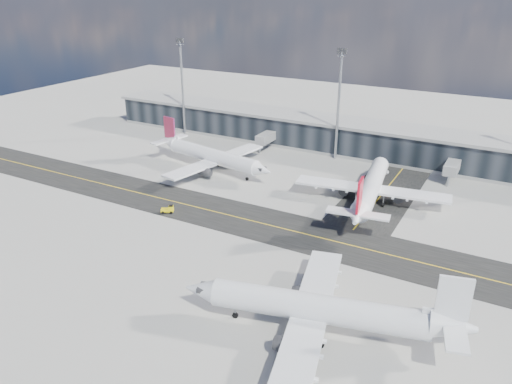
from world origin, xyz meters
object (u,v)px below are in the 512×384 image
airliner_near (322,309)px  baggage_tug (168,209)px  service_van (382,169)px  airliner_af (211,156)px  airliner_redtail (371,188)px

airliner_near → baggage_tug: bearing=50.6°
airliner_near → service_van: bearing=-4.9°
airliner_af → airliner_near: bearing=57.1°
airliner_af → baggage_tug: bearing=24.6°
airliner_near → service_van: airliner_near is taller
airliner_af → baggage_tug: airliner_af is taller
airliner_af → airliner_redtail: (41.47, -1.38, 0.12)m
airliner_af → baggage_tug: (6.41, -25.78, -2.87)m
airliner_redtail → service_van: bearing=89.8°
airliner_af → service_van: bearing=127.3°
airliner_near → baggage_tug: size_ratio=13.67×
baggage_tug → airliner_near: bearing=35.5°
airliner_af → airliner_near: size_ratio=0.97×
airliner_af → service_van: 43.16m
airliner_redtail → baggage_tug: (-35.06, -24.40, -2.99)m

